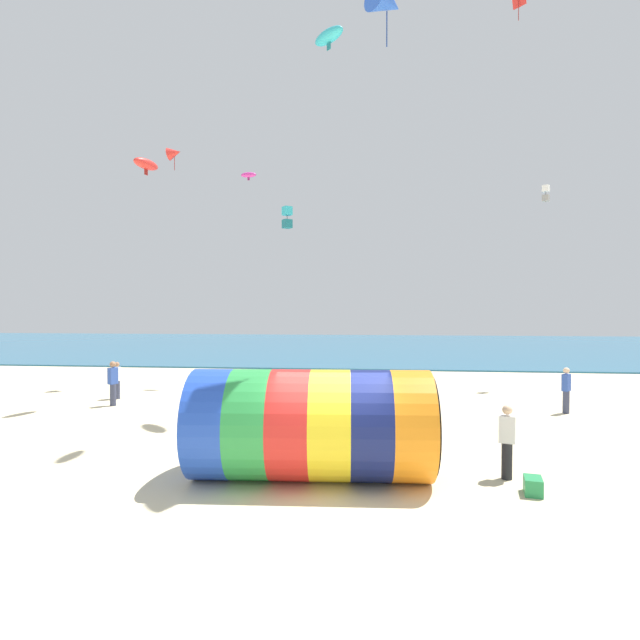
# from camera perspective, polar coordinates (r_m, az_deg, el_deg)

# --- Properties ---
(ground_plane) EXTENTS (120.00, 120.00, 0.00)m
(ground_plane) POSITION_cam_1_polar(r_m,az_deg,el_deg) (11.55, 1.33, -18.58)
(ground_plane) COLOR beige
(sea) EXTENTS (120.00, 40.00, 0.10)m
(sea) POSITION_cam_1_polar(r_m,az_deg,el_deg) (51.68, 5.02, -2.96)
(sea) COLOR #236084
(sea) RESTS_ON ground
(giant_inflatable_tube) EXTENTS (5.60, 2.82, 2.52)m
(giant_inflatable_tube) POSITION_cam_1_polar(r_m,az_deg,el_deg) (11.73, -0.92, -11.84)
(giant_inflatable_tube) COLOR blue
(giant_inflatable_tube) RESTS_ON ground
(kite_handler) EXTENTS (0.41, 0.32, 1.72)m
(kite_handler) POSITION_cam_1_polar(r_m,az_deg,el_deg) (12.57, 20.60, -12.82)
(kite_handler) COLOR black
(kite_handler) RESTS_ON ground
(kite_cyan_parafoil) EXTENTS (1.52, 1.49, 0.79)m
(kite_cyan_parafoil) POSITION_cam_1_polar(r_m,az_deg,el_deg) (22.40, 1.01, 29.68)
(kite_cyan_parafoil) COLOR #2DB2C6
(kite_blue_delta) EXTENTS (1.23, 1.22, 1.58)m
(kite_blue_delta) POSITION_cam_1_polar(r_m,az_deg,el_deg) (15.16, 7.66, 32.33)
(kite_blue_delta) COLOR blue
(kite_red_parafoil) EXTENTS (0.93, 1.42, 0.70)m
(kite_red_parafoil) POSITION_cam_1_polar(r_m,az_deg,el_deg) (22.72, -19.27, 16.47)
(kite_red_parafoil) COLOR red
(kite_red_delta) EXTENTS (0.77, 0.67, 1.28)m
(kite_red_delta) POSITION_cam_1_polar(r_m,az_deg,el_deg) (28.51, -16.30, 17.85)
(kite_red_delta) COLOR red
(kite_cyan_box) EXTENTS (0.63, 0.63, 1.27)m
(kite_cyan_box) POSITION_cam_1_polar(r_m,az_deg,el_deg) (28.16, -3.78, 11.62)
(kite_cyan_box) COLOR #2DB2C6
(kite_magenta_parafoil) EXTENTS (0.84, 0.41, 0.46)m
(kite_magenta_parafoil) POSITION_cam_1_polar(r_m,az_deg,el_deg) (27.62, -8.17, 16.09)
(kite_magenta_parafoil) COLOR #D1339E
(kite_white_box) EXTENTS (0.42, 0.42, 0.86)m
(kite_white_box) POSITION_cam_1_polar(r_m,az_deg,el_deg) (28.45, 24.40, 13.05)
(kite_white_box) COLOR white
(bystander_near_water) EXTENTS (0.40, 0.42, 1.72)m
(bystander_near_water) POSITION_cam_1_polar(r_m,az_deg,el_deg) (20.96, 26.31, -7.17)
(bystander_near_water) COLOR #383D56
(bystander_near_water) RESTS_ON ground
(bystander_mid_beach) EXTENTS (0.27, 0.39, 1.61)m
(bystander_mid_beach) POSITION_cam_1_polar(r_m,az_deg,el_deg) (23.48, -22.18, -6.39)
(bystander_mid_beach) COLOR #383D56
(bystander_mid_beach) RESTS_ON ground
(bystander_far_left) EXTENTS (0.33, 0.41, 1.80)m
(bystander_far_left) POSITION_cam_1_polar(r_m,az_deg,el_deg) (21.90, -22.59, -6.64)
(bystander_far_left) COLOR #383D56
(bystander_far_left) RESTS_ON ground
(cooler_box) EXTENTS (0.46, 0.58, 0.36)m
(cooler_box) POSITION_cam_1_polar(r_m,az_deg,el_deg) (11.98, 23.18, -17.04)
(cooler_box) COLOR #268C4C
(cooler_box) RESTS_ON ground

